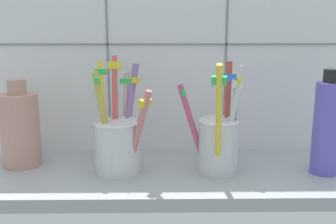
% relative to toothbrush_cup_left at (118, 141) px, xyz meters
% --- Properties ---
extents(counter_slab, '(0.64, 0.22, 0.02)m').
position_rel_toothbrush_cup_left_xyz_m(counter_slab, '(0.08, 0.00, -0.06)').
color(counter_slab, '#9EA3A8').
rests_on(counter_slab, ground).
extents(tile_wall_back, '(0.64, 0.02, 0.45)m').
position_rel_toothbrush_cup_left_xyz_m(tile_wall_back, '(0.08, 0.12, 0.15)').
color(tile_wall_back, white).
rests_on(tile_wall_back, ground).
extents(toothbrush_cup_left, '(0.10, 0.10, 0.18)m').
position_rel_toothbrush_cup_left_xyz_m(toothbrush_cup_left, '(0.00, 0.00, 0.00)').
color(toothbrush_cup_left, silver).
rests_on(toothbrush_cup_left, counter_slab).
extents(toothbrush_cup_right, '(0.10, 0.13, 0.18)m').
position_rel_toothbrush_cup_left_xyz_m(toothbrush_cup_right, '(0.16, -0.00, 0.00)').
color(toothbrush_cup_right, silver).
rests_on(toothbrush_cup_right, counter_slab).
extents(ceramic_vase, '(0.06, 0.06, 0.15)m').
position_rel_toothbrush_cup_left_xyz_m(ceramic_vase, '(-0.16, 0.03, 0.01)').
color(ceramic_vase, tan).
rests_on(ceramic_vase, counter_slab).
extents(soap_bottle, '(0.04, 0.04, 0.17)m').
position_rel_toothbrush_cup_left_xyz_m(soap_bottle, '(0.33, -0.01, 0.02)').
color(soap_bottle, '#6158CB').
rests_on(soap_bottle, counter_slab).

